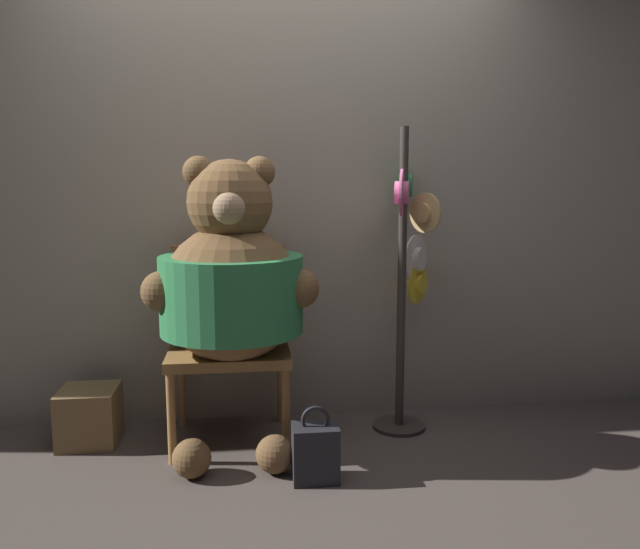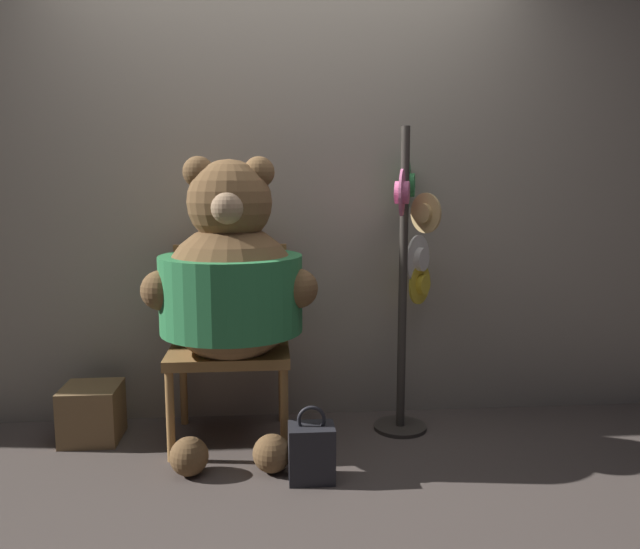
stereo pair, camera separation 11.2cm
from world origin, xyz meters
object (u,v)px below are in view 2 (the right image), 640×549
object	(u,v)px
chair	(230,333)
handbag_on_ground	(312,452)
hat_display_rack	(409,268)
teddy_bear	(231,284)

from	to	relation	value
chair	handbag_on_ground	bearing A→B (deg)	-55.96
hat_display_rack	handbag_on_ground	bearing A→B (deg)	-133.84
chair	handbag_on_ground	world-z (taller)	chair
teddy_bear	hat_display_rack	distance (m)	0.93
teddy_bear	handbag_on_ground	world-z (taller)	teddy_bear
teddy_bear	hat_display_rack	xyz separation A→B (m)	(0.91, 0.19, 0.04)
hat_display_rack	handbag_on_ground	world-z (taller)	hat_display_rack
hat_display_rack	handbag_on_ground	xyz separation A→B (m)	(-0.55, -0.57, -0.73)
teddy_bear	handbag_on_ground	size ratio (longest dim) A/B	4.18
chair	handbag_on_ground	size ratio (longest dim) A/B	2.87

